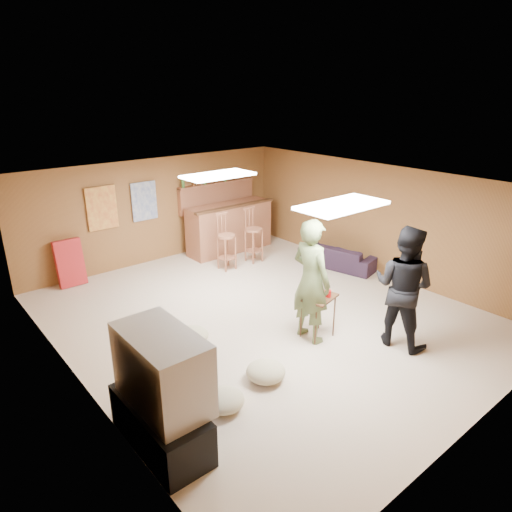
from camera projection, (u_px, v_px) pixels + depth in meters
ground at (264, 315)px, 7.59m from camera, size 7.00×7.00×0.00m
ceiling at (265, 185)px, 6.82m from camera, size 6.00×7.00×0.02m
wall_back at (157, 210)px, 9.72m from camera, size 6.00×0.02×2.20m
wall_front at (486, 343)px, 4.68m from camera, size 6.00×0.02×2.20m
wall_left at (73, 309)px, 5.40m from camera, size 0.02×7.00×2.20m
wall_right at (379, 220)px, 9.00m from camera, size 0.02×7.00×2.20m
tv_stand at (161, 424)px, 4.79m from camera, size 0.55×1.30×0.50m
dvd_box at (179, 422)px, 4.95m from camera, size 0.35×0.50×0.08m
tv_body at (162, 369)px, 4.60m from camera, size 0.60×1.10×0.80m
tv_screen at (188, 358)px, 4.79m from camera, size 0.02×0.95×0.65m
bar_counter at (229, 228)px, 10.42m from camera, size 2.00×0.60×1.10m
bar_lip at (236, 206)px, 10.05m from camera, size 2.10×0.12×0.05m
bar_shelf at (217, 183)px, 10.41m from camera, size 2.00×0.18×0.05m
bar_backing at (217, 196)px, 10.53m from camera, size 2.00×0.14×0.60m
poster_left at (102, 208)px, 8.89m from camera, size 0.60×0.03×0.85m
poster_right at (144, 201)px, 9.43m from camera, size 0.55×0.03×0.80m
folding_chair_stack at (70, 263)px, 8.61m from camera, size 0.50×0.26×0.91m
ceiling_panel_front at (342, 205)px, 5.75m from camera, size 1.20×0.60×0.04m
ceiling_panel_back at (218, 175)px, 7.69m from camera, size 1.20×0.60×0.04m
person_olive at (311, 281)px, 6.60m from camera, size 0.45×0.68×1.86m
person_black at (403, 287)px, 6.48m from camera, size 0.82×0.98×1.81m
sofa at (338, 256)px, 9.59m from camera, size 0.99×1.72×0.47m
tray_table at (318, 316)px, 6.84m from camera, size 0.60×0.53×0.67m
cup_red_near at (309, 294)px, 6.66m from camera, size 0.09×0.09×0.12m
cup_red_far at (329, 294)px, 6.69m from camera, size 0.09×0.09×0.10m
cup_blue at (319, 288)px, 6.88m from camera, size 0.09×0.09×0.11m
bar_stool_left at (227, 240)px, 9.31m from camera, size 0.45×0.45×1.26m
bar_stool_right at (254, 236)px, 9.75m from camera, size 0.41×0.41×1.15m
cushion_near_tv at (266, 372)px, 5.90m from camera, size 0.53×0.53×0.23m
cushion_mid at (192, 335)px, 6.77m from camera, size 0.57×0.57×0.22m
cushion_far at (224, 400)px, 5.37m from camera, size 0.59×0.59×0.22m
bottle_row at (210, 178)px, 10.22m from camera, size 1.48×0.08×0.26m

